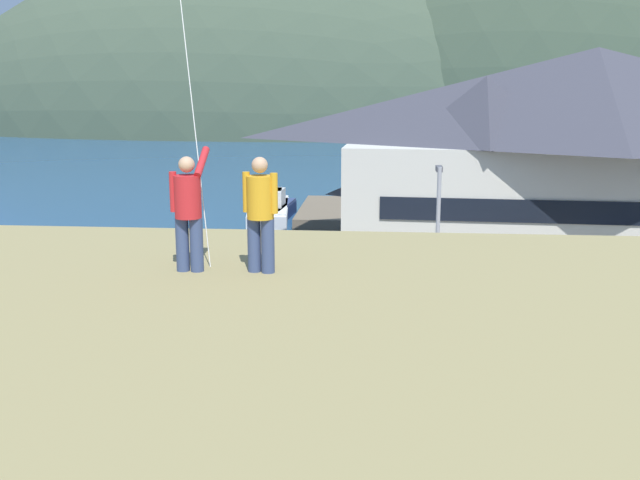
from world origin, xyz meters
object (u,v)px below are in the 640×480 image
parked_car_front_row_silver (383,424)px  parking_light_pole (437,234)px  moored_boat_inner_slip (269,209)px  harbor_lodge (592,149)px  moored_boat_wharfside (275,209)px  wharf_dock (323,212)px  parked_car_corner_spot (104,336)px  storage_shed_waterside (398,205)px  parked_car_front_row_red (599,344)px  person_kite_flyer (188,209)px  person_companion (260,211)px  moored_boat_outer_mooring (373,202)px

parked_car_front_row_silver → parking_light_pole: size_ratio=0.69×
moored_boat_inner_slip → harbor_lodge: bearing=-28.4°
moored_boat_wharfside → parked_car_front_row_silver: 34.28m
moored_boat_inner_slip → moored_boat_wharfside: bearing=17.9°
wharf_dock → parking_light_pole: size_ratio=1.63×
harbor_lodge → parked_car_corner_spot: size_ratio=6.39×
parked_car_corner_spot → storage_shed_waterside: bearing=61.3°
wharf_dock → parked_car_front_row_red: parked_car_front_row_red is taller
harbor_lodge → storage_shed_waterside: (-10.04, 1.31, -3.34)m
harbor_lodge → wharf_dock: bearing=142.5°
person_kite_flyer → person_companion: bearing=1.3°
moored_boat_inner_slip → parked_car_corner_spot: moored_boat_inner_slip is taller
moored_boat_outer_mooring → parked_car_front_row_silver: size_ratio=1.60×
harbor_lodge → parking_light_pole: (-8.72, -12.03, -2.20)m
wharf_dock → storage_shed_waterside: bearing=-63.8°
wharf_dock → person_kite_flyer: (1.39, -41.72, 7.41)m
person_kite_flyer → person_companion: size_ratio=1.07×
harbor_lodge → parked_car_corner_spot: bearing=-139.6°
storage_shed_waterside → moored_boat_outer_mooring: bearing=97.2°
wharf_dock → person_companion: 42.41m
parked_car_front_row_silver → person_companion: (-1.90, -6.96, 6.68)m
wharf_dock → moored_boat_outer_mooring: 4.23m
moored_boat_outer_mooring → parked_car_front_row_red: moored_boat_outer_mooring is taller
parked_car_corner_spot → person_kite_flyer: person_kite_flyer is taller
moored_boat_outer_mooring → parked_car_front_row_red: (7.99, -30.66, 0.34)m
wharf_dock → moored_boat_wharfside: 3.52m
parked_car_corner_spot → person_kite_flyer: (6.52, -12.91, 6.69)m
wharf_dock → parked_car_corner_spot: 29.27m
storage_shed_waterside → parking_light_pole: (1.32, -13.34, 1.15)m
parking_light_pole → person_companion: 18.93m
parking_light_pole → person_companion: size_ratio=3.58×
harbor_lodge → moored_boat_outer_mooring: size_ratio=3.97×
person_companion → moored_boat_inner_slip: bearing=98.7°
harbor_lodge → moored_boat_inner_slip: 21.92m
moored_boat_outer_mooring → parking_light_pole: size_ratio=1.11×
parking_light_pole → moored_boat_outer_mooring: bearing=96.4°
harbor_lodge → storage_shed_waterside: size_ratio=4.11×
parked_car_front_row_red → person_companion: bearing=-123.6°
storage_shed_waterside → person_kite_flyer: (-3.65, -31.46, 5.17)m
parked_car_front_row_red → person_kite_flyer: (-10.03, -13.50, 6.69)m
person_companion → wharf_dock: bearing=93.4°
harbor_lodge → storage_shed_waterside: 10.66m
moored_boat_inner_slip → moored_boat_outer_mooring: bearing=28.8°
moored_boat_inner_slip → parked_car_front_row_red: moored_boat_inner_slip is taller
storage_shed_waterside → parking_light_pole: bearing=-84.4°
harbor_lodge → moored_boat_inner_slip: harbor_lodge is taller
harbor_lodge → parked_car_front_row_red: bearing=-102.4°
parked_car_corner_spot → parking_light_pole: bearing=24.4°
storage_shed_waterside → moored_boat_inner_slip: bearing=134.7°
wharf_dock → moored_boat_wharfside: (-3.24, -1.32, 0.37)m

